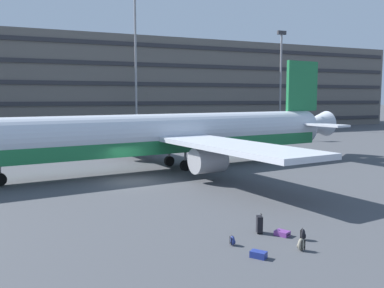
{
  "coord_description": "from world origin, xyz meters",
  "views": [
    {
      "loc": [
        -8.13,
        -29.42,
        6.1
      ],
      "look_at": [
        3.11,
        -3.66,
        3.0
      ],
      "focal_mm": 39.04,
      "sensor_mm": 36.0,
      "label": 1
    }
  ],
  "objects_px": {
    "airliner": "(167,136)",
    "backpack_orange": "(303,235)",
    "backpack_laid_flat": "(233,241)",
    "backpack_teal": "(301,245)",
    "suitcase_black": "(282,233)",
    "suitcase_red": "(258,255)",
    "suitcase_large": "(259,224)"
  },
  "relations": [
    {
      "from": "suitcase_red",
      "to": "suitcase_black",
      "type": "bearing_deg",
      "value": 36.89
    },
    {
      "from": "suitcase_black",
      "to": "backpack_laid_flat",
      "type": "relative_size",
      "value": 1.66
    },
    {
      "from": "airliner",
      "to": "backpack_orange",
      "type": "relative_size",
      "value": 73.22
    },
    {
      "from": "airliner",
      "to": "backpack_laid_flat",
      "type": "height_order",
      "value": "airliner"
    },
    {
      "from": "suitcase_red",
      "to": "suitcase_large",
      "type": "xyz_separation_m",
      "value": [
        1.65,
        2.5,
        0.29
      ]
    },
    {
      "from": "backpack_laid_flat",
      "to": "suitcase_red",
      "type": "bearing_deg",
      "value": -81.63
    },
    {
      "from": "backpack_teal",
      "to": "backpack_orange",
      "type": "bearing_deg",
      "value": 47.9
    },
    {
      "from": "airliner",
      "to": "suitcase_red",
      "type": "distance_m",
      "value": 20.74
    },
    {
      "from": "backpack_orange",
      "to": "backpack_laid_flat",
      "type": "xyz_separation_m",
      "value": [
        -3.11,
        0.65,
        -0.04
      ]
    },
    {
      "from": "airliner",
      "to": "backpack_teal",
      "type": "relative_size",
      "value": 70.01
    },
    {
      "from": "suitcase_black",
      "to": "backpack_teal",
      "type": "relative_size",
      "value": 1.34
    },
    {
      "from": "suitcase_large",
      "to": "backpack_orange",
      "type": "relative_size",
      "value": 1.67
    },
    {
      "from": "backpack_orange",
      "to": "backpack_laid_flat",
      "type": "distance_m",
      "value": 3.17
    },
    {
      "from": "backpack_orange",
      "to": "backpack_laid_flat",
      "type": "bearing_deg",
      "value": 168.11
    },
    {
      "from": "suitcase_red",
      "to": "backpack_laid_flat",
      "type": "height_order",
      "value": "backpack_laid_flat"
    },
    {
      "from": "suitcase_red",
      "to": "backpack_teal",
      "type": "bearing_deg",
      "value": -0.88
    },
    {
      "from": "backpack_orange",
      "to": "backpack_teal",
      "type": "relative_size",
      "value": 0.96
    },
    {
      "from": "backpack_teal",
      "to": "suitcase_large",
      "type": "bearing_deg",
      "value": 97.52
    },
    {
      "from": "airliner",
      "to": "backpack_teal",
      "type": "distance_m",
      "value": 20.49
    },
    {
      "from": "suitcase_black",
      "to": "backpack_teal",
      "type": "xyz_separation_m",
      "value": [
        -0.41,
        -1.82,
        0.14
      ]
    },
    {
      "from": "suitcase_black",
      "to": "suitcase_red",
      "type": "bearing_deg",
      "value": -143.11
    },
    {
      "from": "suitcase_black",
      "to": "backpack_orange",
      "type": "xyz_separation_m",
      "value": [
        0.48,
        -0.84,
        0.13
      ]
    },
    {
      "from": "backpack_orange",
      "to": "suitcase_large",
      "type": "bearing_deg",
      "value": 128.24
    },
    {
      "from": "suitcase_red",
      "to": "suitcase_black",
      "type": "xyz_separation_m",
      "value": [
        2.39,
        1.79,
        -0.02
      ]
    },
    {
      "from": "backpack_orange",
      "to": "backpack_teal",
      "type": "distance_m",
      "value": 1.33
    },
    {
      "from": "backpack_orange",
      "to": "airliner",
      "type": "bearing_deg",
      "value": 87.4
    },
    {
      "from": "backpack_orange",
      "to": "backpack_laid_flat",
      "type": "height_order",
      "value": "backpack_orange"
    },
    {
      "from": "airliner",
      "to": "suitcase_large",
      "type": "relative_size",
      "value": 43.84
    },
    {
      "from": "backpack_orange",
      "to": "backpack_laid_flat",
      "type": "relative_size",
      "value": 1.19
    },
    {
      "from": "suitcase_red",
      "to": "backpack_teal",
      "type": "height_order",
      "value": "backpack_teal"
    },
    {
      "from": "airliner",
      "to": "suitcase_red",
      "type": "relative_size",
      "value": 55.87
    },
    {
      "from": "suitcase_red",
      "to": "suitcase_large",
      "type": "distance_m",
      "value": 3.01
    }
  ]
}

